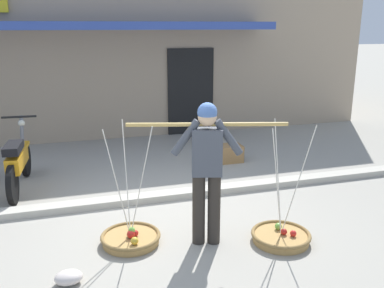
# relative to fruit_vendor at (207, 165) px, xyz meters

# --- Properties ---
(ground_plane) EXTENTS (90.00, 90.00, 0.00)m
(ground_plane) POSITION_rel_fruit_vendor_xyz_m (-0.36, 0.72, -0.98)
(ground_plane) COLOR #9E998C
(sidewalk_curb) EXTENTS (20.00, 0.24, 0.10)m
(sidewalk_curb) POSITION_rel_fruit_vendor_xyz_m (-0.36, 1.42, -0.93)
(sidewalk_curb) COLOR #BAB4A5
(sidewalk_curb) RESTS_ON ground
(fruit_vendor) EXTENTS (1.74, 0.52, 1.70)m
(fruit_vendor) POSITION_rel_fruit_vendor_xyz_m (0.00, 0.00, 0.00)
(fruit_vendor) COLOR #2D2823
(fruit_vendor) RESTS_ON ground
(fruit_basket_left_side) EXTENTS (0.71, 0.71, 1.45)m
(fruit_basket_left_side) POSITION_rel_fruit_vendor_xyz_m (-0.87, 0.24, -0.91)
(fruit_basket_left_side) COLOR #B2894C
(fruit_basket_left_side) RESTS_ON ground
(fruit_basket_right_side) EXTENTS (0.71, 0.71, 1.45)m
(fruit_basket_right_side) POSITION_rel_fruit_vendor_xyz_m (0.87, -0.24, -0.91)
(fruit_basket_right_side) COLOR #B2894C
(fruit_basket_right_side) RESTS_ON ground
(motorcycle_second_in_row) EXTENTS (0.54, 1.82, 1.09)m
(motorcycle_second_in_row) POSITION_rel_fruit_vendor_xyz_m (-2.27, 2.47, -0.53)
(motorcycle_second_in_row) COLOR black
(motorcycle_second_in_row) RESTS_ON ground
(storefront_building) EXTENTS (13.00, 6.00, 4.20)m
(storefront_building) POSITION_rel_fruit_vendor_xyz_m (-0.61, 7.66, 1.12)
(storefront_building) COLOR tan
(storefront_building) RESTS_ON ground
(plastic_litter_bag) EXTENTS (0.28, 0.22, 0.14)m
(plastic_litter_bag) POSITION_rel_fruit_vendor_xyz_m (-1.59, -0.40, -0.91)
(plastic_litter_bag) COLOR silver
(plastic_litter_bag) RESTS_ON ground
(wooden_crate) EXTENTS (0.44, 0.36, 0.32)m
(wooden_crate) POSITION_rel_fruit_vendor_xyz_m (1.43, 2.84, -0.82)
(wooden_crate) COLOR olive
(wooden_crate) RESTS_ON ground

